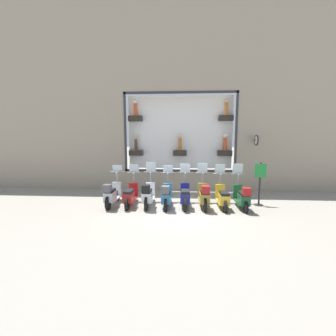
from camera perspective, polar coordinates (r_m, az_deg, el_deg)
name	(u,v)px	position (r m, az deg, el deg)	size (l,w,h in m)	color
ground_plane	(178,211)	(8.63, 2.67, -10.76)	(120.00, 120.00, 0.00)	gray
building_facade	(180,92)	(12.02, 3.13, 18.71)	(1.18, 36.00, 9.84)	gray
scooter_green_0	(242,197)	(9.18, 18.34, -7.04)	(1.79, 0.61, 1.66)	black
scooter_yellow_1	(223,197)	(9.09, 13.72, -7.27)	(1.79, 0.61, 1.64)	black
scooter_olive_2	(204,196)	(8.93, 9.12, -6.98)	(1.81, 0.60, 1.68)	black
scooter_navy_3	(185,196)	(8.95, 4.37, -7.13)	(1.81, 0.60, 1.64)	black
scooter_teal_4	(167,196)	(8.90, -0.37, -7.04)	(1.80, 0.60, 1.56)	black
scooter_white_5	(148,195)	(8.98, -5.07, -6.80)	(1.81, 0.60, 1.70)	black
scooter_red_6	(130,196)	(9.18, -9.57, -6.94)	(1.80, 0.61, 1.60)	black
scooter_silver_7	(112,194)	(9.31, -14.07, -6.53)	(1.81, 0.61, 1.55)	black
shop_sign_post	(260,182)	(9.77, 22.30, -3.39)	(0.36, 0.45, 1.75)	#232326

